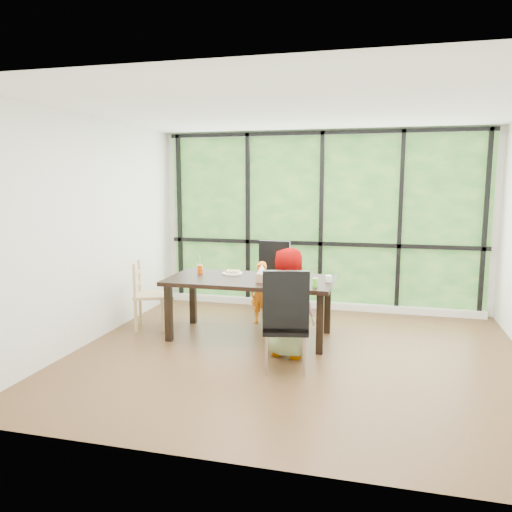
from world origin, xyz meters
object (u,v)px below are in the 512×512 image
(child_toddler, at_px, (262,293))
(white_mug, at_px, (328,279))
(dining_table, at_px, (250,308))
(chair_interior_leather, at_px, (285,319))
(chair_window_leather, at_px, (271,280))
(plate_near, at_px, (293,283))
(child_older, at_px, (290,303))
(green_cup, at_px, (315,283))
(orange_cup, at_px, (200,269))
(tissue_box, at_px, (262,278))
(chair_end_beech, at_px, (150,295))
(plate_far, at_px, (233,273))

(child_toddler, height_order, white_mug, child_toddler)
(dining_table, distance_m, chair_interior_leather, 1.15)
(chair_window_leather, bearing_deg, plate_near, -66.62)
(chair_interior_leather, relative_size, child_toddler, 1.25)
(child_older, height_order, green_cup, child_older)
(chair_window_leather, xyz_separation_m, plate_near, (0.52, -1.21, 0.22))
(orange_cup, bearing_deg, chair_window_leather, 47.42)
(chair_interior_leather, relative_size, white_mug, 13.96)
(child_older, bearing_deg, tissue_box, -28.66)
(chair_end_beech, bearing_deg, child_older, -124.22)
(white_mug, bearing_deg, chair_window_leather, 132.93)
(tissue_box, bearing_deg, plate_near, -2.90)
(tissue_box, bearing_deg, child_toddler, 103.82)
(chair_interior_leather, height_order, orange_cup, chair_interior_leather)
(child_older, relative_size, green_cup, 12.04)
(chair_end_beech, bearing_deg, chair_interior_leather, -133.60)
(dining_table, xyz_separation_m, plate_near, (0.57, -0.20, 0.38))
(child_toddler, height_order, plate_near, child_toddler)
(plate_near, bearing_deg, orange_cup, 164.00)
(chair_end_beech, distance_m, white_mug, 2.36)
(chair_window_leather, height_order, child_older, child_older)
(child_toddler, xyz_separation_m, plate_near, (0.57, -0.80, 0.33))
(chair_interior_leather, height_order, tissue_box, chair_interior_leather)
(plate_far, height_order, orange_cup, orange_cup)
(green_cup, height_order, white_mug, green_cup)
(chair_interior_leather, bearing_deg, chair_end_beech, -37.69)
(child_toddler, relative_size, tissue_box, 7.02)
(dining_table, bearing_deg, green_cup, -19.75)
(chair_window_leather, relative_size, green_cup, 10.58)
(child_toddler, distance_m, green_cup, 1.29)
(chair_interior_leather, xyz_separation_m, plate_near, (-0.06, 0.75, 0.22))
(chair_end_beech, xyz_separation_m, orange_cup, (0.65, 0.15, 0.35))
(plate_far, bearing_deg, chair_end_beech, -169.29)
(dining_table, distance_m, white_mug, 1.05)
(dining_table, distance_m, child_older, 0.86)
(plate_near, relative_size, orange_cup, 2.58)
(chair_interior_leather, xyz_separation_m, orange_cup, (-1.35, 1.12, 0.26))
(child_toddler, relative_size, green_cup, 8.47)
(dining_table, height_order, child_toddler, child_toddler)
(chair_window_leather, bearing_deg, white_mug, -46.98)
(chair_window_leather, height_order, child_toddler, chair_window_leather)
(dining_table, bearing_deg, child_older, -42.95)
(green_cup, relative_size, white_mug, 1.32)
(chair_interior_leather, relative_size, green_cup, 10.58)
(green_cup, bearing_deg, plate_far, 154.96)
(orange_cup, height_order, white_mug, orange_cup)
(child_toddler, distance_m, tissue_box, 0.89)
(dining_table, relative_size, plate_near, 7.44)
(chair_end_beech, bearing_deg, plate_far, -96.90)
(orange_cup, bearing_deg, white_mug, -4.91)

